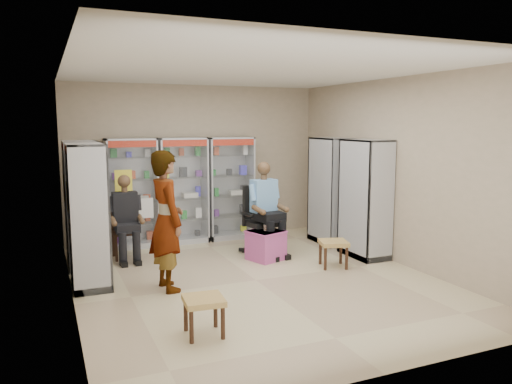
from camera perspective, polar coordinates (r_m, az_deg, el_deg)
name	(u,v)px	position (r m, az deg, el deg)	size (l,w,h in m)	color
floor	(256,280)	(7.38, 0.00, -10.05)	(6.00, 6.00, 0.00)	tan
room_shell	(256,145)	(7.03, 0.00, 5.40)	(5.02, 6.02, 3.01)	tan
cabinet_back_left	(132,193)	(9.39, -13.99, -0.14)	(0.90, 0.50, 2.00)	#A1A4A8
cabinet_back_mid	(183,191)	(9.58, -8.37, 0.17)	(0.90, 0.50, 2.00)	#A8ABAF
cabinet_back_right	(230,188)	(9.86, -3.03, 0.46)	(0.90, 0.50, 2.00)	#B3B5BB
cabinet_right_far	(331,191)	(9.56, 8.55, 0.15)	(0.50, 0.90, 2.00)	#ACAEB3
cabinet_right_near	(365,199)	(8.66, 12.37, -0.76)	(0.50, 0.90, 2.00)	#B6BABE
cabinet_left_far	(82,204)	(8.37, -19.25, -1.31)	(0.50, 0.90, 2.00)	#A2A4A9
cabinet_left_near	(88,216)	(7.29, -18.63, -2.59)	(0.50, 0.90, 2.00)	#B5B8BD
wooden_chair	(125,231)	(8.73, -14.72, -4.30)	(0.42, 0.42, 0.94)	#321D13
seated_customer	(125,220)	(8.64, -14.71, -3.06)	(0.44, 0.60, 1.34)	black
office_chair	(262,220)	(8.74, 0.68, -3.18)	(0.65, 0.65, 1.19)	black
seated_shopkeeper	(263,211)	(8.67, 0.81, -2.18)	(0.50, 0.69, 1.52)	#6C91D6
pink_trunk	(266,245)	(8.39, 1.13, -6.10)	(0.51, 0.49, 0.49)	#AC4478
tea_glass	(266,227)	(8.33, 1.11, -4.07)	(0.07, 0.07, 0.11)	#621208
woven_stool_a	(333,254)	(8.08, 8.82, -7.00)	(0.42, 0.42, 0.42)	olive
woven_stool_b	(204,316)	(5.56, -5.98, -13.93)	(0.42, 0.42, 0.42)	olive
standing_man	(167,221)	(6.88, -10.17, -3.26)	(0.70, 0.46, 1.92)	#97979A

